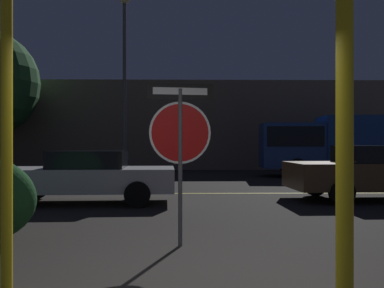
{
  "coord_description": "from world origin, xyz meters",
  "views": [
    {
      "loc": [
        0.1,
        -4.12,
        1.45
      ],
      "look_at": [
        0.26,
        5.28,
        1.45
      ],
      "focal_mm": 40.0,
      "sensor_mm": 36.0,
      "label": 1
    }
  ],
  "objects_px": {
    "yellow_pole_right": "(345,129)",
    "passing_car_3": "(384,172)",
    "stop_sign": "(180,132)",
    "delivery_truck": "(338,143)",
    "street_lamp": "(125,53)",
    "yellow_pole_left": "(7,115)",
    "passing_car_2": "(84,176)"
  },
  "relations": [
    {
      "from": "stop_sign",
      "to": "delivery_truck",
      "type": "xyz_separation_m",
      "value": [
        6.85,
        12.75,
        -0.13
      ]
    },
    {
      "from": "yellow_pole_right",
      "to": "street_lamp",
      "type": "bearing_deg",
      "value": 105.43
    },
    {
      "from": "yellow_pole_right",
      "to": "passing_car_3",
      "type": "bearing_deg",
      "value": 62.44
    },
    {
      "from": "stop_sign",
      "to": "yellow_pole_left",
      "type": "distance_m",
      "value": 2.54
    },
    {
      "from": "yellow_pole_right",
      "to": "passing_car_3",
      "type": "distance_m",
      "value": 7.99
    },
    {
      "from": "stop_sign",
      "to": "yellow_pole_left",
      "type": "height_order",
      "value": "yellow_pole_left"
    },
    {
      "from": "yellow_pole_left",
      "to": "passing_car_3",
      "type": "height_order",
      "value": "yellow_pole_left"
    },
    {
      "from": "stop_sign",
      "to": "delivery_truck",
      "type": "bearing_deg",
      "value": 53.51
    },
    {
      "from": "passing_car_3",
      "to": "delivery_truck",
      "type": "bearing_deg",
      "value": 166.0
    },
    {
      "from": "passing_car_3",
      "to": "yellow_pole_right",
      "type": "bearing_deg",
      "value": -29.78
    },
    {
      "from": "stop_sign",
      "to": "yellow_pole_right",
      "type": "bearing_deg",
      "value": -62.2
    },
    {
      "from": "yellow_pole_right",
      "to": "delivery_truck",
      "type": "height_order",
      "value": "yellow_pole_right"
    },
    {
      "from": "delivery_truck",
      "to": "yellow_pole_right",
      "type": "bearing_deg",
      "value": 164.76
    },
    {
      "from": "street_lamp",
      "to": "yellow_pole_left",
      "type": "bearing_deg",
      "value": -86.28
    },
    {
      "from": "delivery_truck",
      "to": "street_lamp",
      "type": "distance_m",
      "value": 10.27
    },
    {
      "from": "yellow_pole_right",
      "to": "delivery_truck",
      "type": "distance_m",
      "value": 15.79
    },
    {
      "from": "stop_sign",
      "to": "passing_car_2",
      "type": "bearing_deg",
      "value": 110.15
    },
    {
      "from": "stop_sign",
      "to": "yellow_pole_left",
      "type": "relative_size",
      "value": 0.67
    },
    {
      "from": "delivery_truck",
      "to": "street_lamp",
      "type": "xyz_separation_m",
      "value": [
        -9.46,
        0.18,
        4.0
      ]
    },
    {
      "from": "passing_car_2",
      "to": "delivery_truck",
      "type": "distance_m",
      "value": 12.46
    },
    {
      "from": "stop_sign",
      "to": "yellow_pole_left",
      "type": "bearing_deg",
      "value": -138.73
    },
    {
      "from": "yellow_pole_right",
      "to": "passing_car_2",
      "type": "relative_size",
      "value": 0.69
    },
    {
      "from": "stop_sign",
      "to": "yellow_pole_right",
      "type": "distance_m",
      "value": 2.63
    },
    {
      "from": "stop_sign",
      "to": "passing_car_3",
      "type": "xyz_separation_m",
      "value": [
        5.22,
        4.92,
        -0.9
      ]
    },
    {
      "from": "passing_car_3",
      "to": "street_lamp",
      "type": "relative_size",
      "value": 0.62
    },
    {
      "from": "stop_sign",
      "to": "passing_car_3",
      "type": "height_order",
      "value": "stop_sign"
    },
    {
      "from": "passing_car_3",
      "to": "passing_car_2",
      "type": "bearing_deg",
      "value": -88.65
    },
    {
      "from": "passing_car_2",
      "to": "yellow_pole_left",
      "type": "bearing_deg",
      "value": -175.82
    },
    {
      "from": "passing_car_3",
      "to": "delivery_truck",
      "type": "xyz_separation_m",
      "value": [
        1.63,
        7.83,
        0.77
      ]
    },
    {
      "from": "yellow_pole_left",
      "to": "passing_car_2",
      "type": "xyz_separation_m",
      "value": [
        -0.75,
        6.37,
        -1.06
      ]
    },
    {
      "from": "stop_sign",
      "to": "delivery_truck",
      "type": "distance_m",
      "value": 14.48
    },
    {
      "from": "passing_car_2",
      "to": "yellow_pole_right",
      "type": "bearing_deg",
      "value": -151.59
    }
  ]
}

